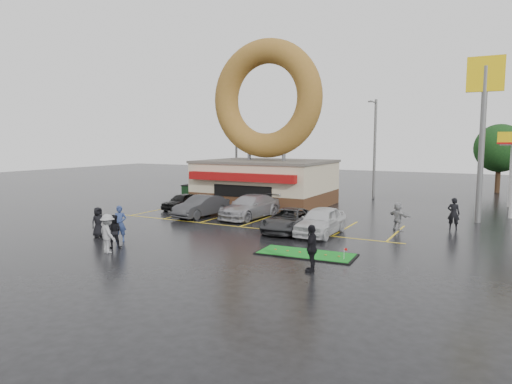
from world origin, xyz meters
The scene contains 20 objects.
ground centered at (0.00, 0.00, 0.00)m, with size 120.00×120.00×0.00m, color black.
donut_shop centered at (-3.00, 12.97, 4.46)m, with size 10.20×8.70×13.50m.
shell_sign centered at (13.00, 12.00, 7.38)m, with size 2.20×0.36×10.60m.
streetlight_left centered at (-10.00, 19.92, 4.78)m, with size 0.40×2.21×9.00m.
streetlight_mid centered at (4.00, 20.92, 4.78)m, with size 0.40×2.21×9.00m.
tree_far_d centered at (14.00, 32.00, 4.53)m, with size 4.90×4.90×7.00m.
car_black centered at (-7.50, 7.47, 0.63)m, with size 1.49×3.70×1.26m, color black.
car_dgrey centered at (-4.23, 5.39, 0.75)m, with size 1.58×4.53×1.49m, color #323235.
car_silver centered at (-0.99, 6.57, 0.79)m, with size 2.22×5.45×1.58m, color #98989C.
car_grey centered at (3.27, 3.53, 0.67)m, with size 2.22×4.82×1.34m, color #2E2E31.
car_white centered at (5.30, 3.50, 0.79)m, with size 1.87×4.65×1.58m, color silver.
person_blue centered at (-3.53, -3.11, 0.95)m, with size 0.69×0.46×1.90m, color navy.
person_blackjkt centered at (-2.71, -4.38, 0.83)m, with size 0.81×0.63×1.67m, color black.
person_hoodie centered at (-2.20, -5.24, 0.93)m, with size 1.20×0.69×1.86m, color gray.
person_bystander centered at (-5.41, -2.85, 0.83)m, with size 0.81×0.53×1.66m, color black.
person_cameraman centered at (7.51, -3.63, 0.98)m, with size 1.14×0.48×1.95m, color black.
person_walker_near centered at (8.90, 6.88, 0.85)m, with size 1.57×0.50×1.69m, color #97979A.
person_walker_far centered at (11.79, 8.76, 0.96)m, with size 0.70×0.46×1.93m, color black.
dumpster centered at (-9.99, 12.41, 0.65)m, with size 1.80×1.20×1.30m, color #163B1B.
putting_green centered at (6.27, -1.13, 0.04)m, with size 4.69×2.22×0.57m.
Camera 1 is at (14.06, -20.71, 5.34)m, focal length 32.00 mm.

